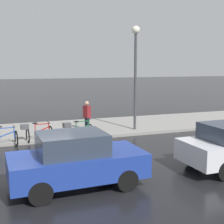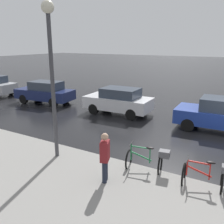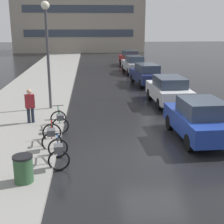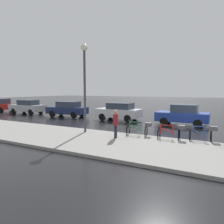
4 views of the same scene
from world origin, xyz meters
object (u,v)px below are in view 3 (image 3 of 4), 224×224
at_px(car_navy, 147,74).
at_px(trash_bin, 24,171).
at_px(car_white, 169,90).
at_px(car_silver, 134,64).
at_px(bicycle_nearest, 58,152).
at_px(bicycle_second, 52,135).
at_px(streetlamp, 47,39).
at_px(pedestrian, 30,105).
at_px(bicycle_third, 60,120).
at_px(car_red, 130,58).
at_px(car_blue, 200,119).

relative_size(car_navy, trash_bin, 4.65).
height_order(car_white, car_navy, car_white).
bearing_deg(car_silver, bicycle_nearest, -105.07).
bearing_deg(bicycle_second, car_navy, 64.54).
height_order(bicycle_nearest, bicycle_second, bicycle_nearest).
bearing_deg(car_navy, streetlamp, -133.03).
xyz_separation_m(car_navy, pedestrian, (-6.99, -9.32, 0.15)).
xyz_separation_m(bicycle_third, pedestrian, (-1.36, 0.86, 0.47)).
height_order(car_white, car_red, car_red).
bearing_deg(trash_bin, car_silver, 73.58).
bearing_deg(car_silver, car_white, -88.41).
bearing_deg(car_white, car_red, 90.05).
xyz_separation_m(car_white, car_navy, (-0.21, 5.87, -0.02)).
bearing_deg(bicycle_third, bicycle_second, -93.76).
relative_size(bicycle_second, car_white, 0.35).
distance_m(bicycle_nearest, pedestrian, 4.63).
relative_size(bicycle_nearest, car_red, 0.35).
bearing_deg(bicycle_nearest, pedestrian, 110.68).
distance_m(bicycle_second, pedestrian, 3.06).
xyz_separation_m(bicycle_second, streetlamp, (-0.64, 5.23, 3.26)).
bearing_deg(car_navy, bicycle_third, -118.92).
xyz_separation_m(bicycle_second, car_silver, (5.63, 17.92, 0.32)).
xyz_separation_m(pedestrian, streetlamp, (0.60, 2.48, 2.80)).
bearing_deg(car_blue, bicycle_third, 166.53).
bearing_deg(car_white, trash_bin, -125.51).
height_order(car_navy, pedestrian, pedestrian).
relative_size(car_blue, car_navy, 0.92).
height_order(pedestrian, trash_bin, pedestrian).
bearing_deg(bicycle_second, car_white, 46.17).
distance_m(bicycle_nearest, car_blue, 5.79).
xyz_separation_m(bicycle_second, pedestrian, (-1.24, 2.76, 0.46)).
height_order(car_red, streetlamp, streetlamp).
xyz_separation_m(car_red, pedestrian, (-7.18, -20.66, 0.13)).
distance_m(bicycle_nearest, car_silver, 20.17).
bearing_deg(bicycle_third, car_white, 36.48).
bearing_deg(car_navy, car_silver, 91.15).
height_order(car_navy, streetlamp, streetlamp).
distance_m(bicycle_nearest, car_navy, 14.65).
height_order(car_red, pedestrian, pedestrian).
xyz_separation_m(car_blue, car_silver, (-0.14, 17.38, -0.00)).
bearing_deg(bicycle_nearest, trash_bin, -124.50).
height_order(pedestrian, streetlamp, streetlamp).
relative_size(car_blue, pedestrian, 2.36).
bearing_deg(car_navy, car_white, -87.96).
relative_size(car_blue, car_red, 1.01).
relative_size(bicycle_second, streetlamp, 0.26).
bearing_deg(car_blue, bicycle_nearest, -158.74).
distance_m(car_white, trash_bin, 11.08).
bearing_deg(car_red, car_white, -89.95).
xyz_separation_m(bicycle_third, car_white, (5.83, 4.31, 0.33)).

